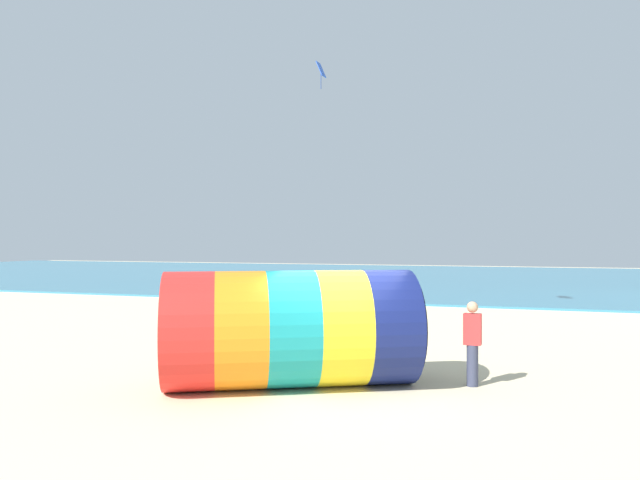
# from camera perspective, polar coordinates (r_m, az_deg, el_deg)

# --- Properties ---
(ground_plane) EXTENTS (120.00, 120.00, 0.00)m
(ground_plane) POSITION_cam_1_polar(r_m,az_deg,el_deg) (12.98, 1.58, -13.61)
(ground_plane) COLOR beige
(sea) EXTENTS (120.00, 40.00, 0.10)m
(sea) POSITION_cam_1_polar(r_m,az_deg,el_deg) (48.67, 13.99, -3.44)
(sea) COLOR teal
(sea) RESTS_ON ground
(giant_inflatable_tube) EXTENTS (5.67, 4.50, 2.42)m
(giant_inflatable_tube) POSITION_cam_1_polar(r_m,az_deg,el_deg) (13.12, -2.66, -8.09)
(giant_inflatable_tube) COLOR red
(giant_inflatable_tube) RESTS_ON ground
(kite_handler) EXTENTS (0.37, 0.24, 1.77)m
(kite_handler) POSITION_cam_1_polar(r_m,az_deg,el_deg) (13.56, 13.76, -9.09)
(kite_handler) COLOR #383D56
(kite_handler) RESTS_ON ground
(kite_blue_diamond) EXTENTS (0.37, 0.54, 1.26)m
(kite_blue_diamond) POSITION_cam_1_polar(r_m,az_deg,el_deg) (29.70, 0.09, 15.28)
(kite_blue_diamond) COLOR blue
(bystander_near_water) EXTENTS (0.40, 0.30, 1.78)m
(bystander_near_water) POSITION_cam_1_polar(r_m,az_deg,el_deg) (19.98, -4.34, -6.09)
(bystander_near_water) COLOR black
(bystander_near_water) RESTS_ON ground
(bystander_mid_beach) EXTENTS (0.26, 0.38, 1.54)m
(bystander_mid_beach) POSITION_cam_1_polar(r_m,az_deg,el_deg) (23.81, 3.41, -5.44)
(bystander_mid_beach) COLOR black
(bystander_mid_beach) RESTS_ON ground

